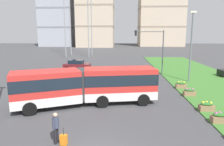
% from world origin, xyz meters
% --- Properties ---
extents(articulated_bus, '(11.96, 5.70, 3.00)m').
position_xyz_m(articulated_bus, '(-1.48, 7.88, 1.65)').
color(articulated_bus, red).
rests_on(articulated_bus, ground).
extents(car_maroon_sedan, '(4.54, 2.32, 1.58)m').
position_xyz_m(car_maroon_sedan, '(-6.04, 25.59, 0.75)').
color(car_maroon_sedan, maroon).
rests_on(car_maroon_sedan, ground).
extents(pedestrian_crossing, '(0.36, 0.57, 1.74)m').
position_xyz_m(pedestrian_crossing, '(-2.15, 1.46, 1.00)').
color(pedestrian_crossing, black).
rests_on(pedestrian_crossing, ground).
extents(rolling_suitcase, '(0.40, 0.31, 0.97)m').
position_xyz_m(rolling_suitcase, '(-1.70, 1.26, 0.31)').
color(rolling_suitcase, orange).
rests_on(rolling_suitcase, ground).
extents(flower_planter_1, '(1.10, 0.56, 0.74)m').
position_xyz_m(flower_planter_1, '(7.89, 4.39, 0.43)').
color(flower_planter_1, '#937051').
rests_on(flower_planter_1, grass_median).
extents(flower_planter_2, '(1.10, 0.56, 0.74)m').
position_xyz_m(flower_planter_2, '(7.89, 6.58, 0.43)').
color(flower_planter_2, '#937051').
rests_on(flower_planter_2, grass_median).
extents(flower_planter_3, '(1.10, 0.56, 0.74)m').
position_xyz_m(flower_planter_3, '(7.89, 10.60, 0.43)').
color(flower_planter_3, '#937051').
rests_on(flower_planter_3, grass_median).
extents(flower_planter_4, '(1.10, 0.56, 0.74)m').
position_xyz_m(flower_planter_4, '(7.89, 13.44, 0.43)').
color(flower_planter_4, '#937051').
rests_on(flower_planter_4, grass_median).
extents(traffic_light_far_right, '(4.39, 0.28, 6.41)m').
position_xyz_m(traffic_light_far_right, '(6.10, 22.00, 4.41)').
color(traffic_light_far_right, '#474C51').
rests_on(traffic_light_far_right, ground).
extents(streetlight_median, '(0.70, 0.28, 8.51)m').
position_xyz_m(streetlight_median, '(9.79, 16.80, 4.70)').
color(streetlight_median, slate).
rests_on(streetlight_median, ground).
extents(apartment_tower_west, '(16.09, 16.33, 35.38)m').
position_xyz_m(apartment_tower_west, '(-30.00, 97.72, 17.71)').
color(apartment_tower_west, '#9EA3AD').
rests_on(apartment_tower_west, ground).
extents(apartment_tower_centre, '(21.54, 18.25, 45.74)m').
position_xyz_m(apartment_tower_centre, '(21.39, 101.30, 22.89)').
color(apartment_tower_centre, '#C6B299').
rests_on(apartment_tower_centre, ground).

